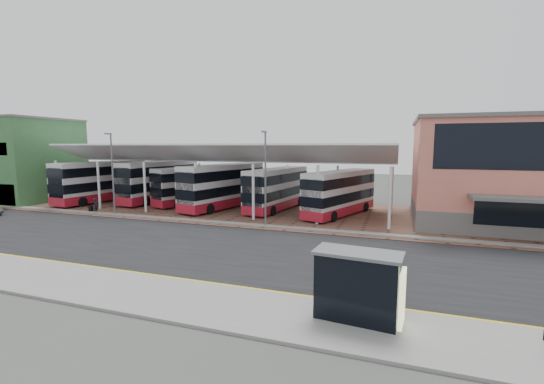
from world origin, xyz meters
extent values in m
plane|color=#3C3F3B|center=(0.00, 0.00, 0.00)|extent=(140.00, 140.00, 0.00)
cube|color=black|center=(0.00, -1.00, 0.01)|extent=(120.00, 14.00, 0.02)
cube|color=brown|center=(2.00, 13.00, 0.03)|extent=(72.00, 16.00, 0.06)
cube|color=slate|center=(0.00, -9.00, 0.07)|extent=(120.00, 4.00, 0.14)
cube|color=slate|center=(0.00, 6.20, 0.07)|extent=(120.00, 0.80, 0.14)
cube|color=#E1C700|center=(0.00, -7.00, 0.03)|extent=(120.00, 0.12, 0.01)
cube|color=#E1C700|center=(0.00, -6.70, 0.03)|extent=(120.00, 0.12, 0.01)
cylinder|color=silver|center=(-24.00, 8.50, 2.60)|extent=(0.26, 0.26, 5.20)
cylinder|color=silver|center=(-24.00, 19.50, 2.30)|extent=(0.26, 0.26, 4.60)
cylinder|color=silver|center=(-18.00, 8.50, 2.60)|extent=(0.26, 0.26, 5.20)
cylinder|color=silver|center=(-18.00, 19.50, 2.30)|extent=(0.26, 0.26, 4.60)
cylinder|color=silver|center=(-12.00, 8.50, 2.60)|extent=(0.26, 0.26, 5.20)
cylinder|color=silver|center=(-12.00, 19.50, 2.30)|extent=(0.26, 0.26, 4.60)
cylinder|color=silver|center=(-6.00, 8.50, 2.60)|extent=(0.26, 0.26, 5.20)
cylinder|color=silver|center=(-6.00, 19.50, 2.30)|extent=(0.26, 0.26, 4.60)
cylinder|color=silver|center=(0.00, 8.50, 2.60)|extent=(0.26, 0.26, 5.20)
cylinder|color=silver|center=(0.00, 19.50, 2.30)|extent=(0.26, 0.26, 4.60)
cylinder|color=silver|center=(6.00, 8.50, 2.60)|extent=(0.26, 0.26, 5.20)
cylinder|color=silver|center=(6.00, 19.50, 2.30)|extent=(0.26, 0.26, 4.60)
cylinder|color=silver|center=(12.00, 8.50, 2.60)|extent=(0.26, 0.26, 5.20)
cylinder|color=silver|center=(12.00, 19.50, 2.30)|extent=(0.26, 0.26, 4.60)
cube|color=silver|center=(-6.00, 10.70, 6.10)|extent=(37.00, 4.95, 1.95)
cube|color=silver|center=(-6.00, 16.30, 5.90)|extent=(37.00, 7.12, 1.43)
cube|color=#5B5855|center=(23.00, 14.00, 0.90)|extent=(18.00, 12.00, 1.80)
cube|color=#D47563|center=(23.00, 14.00, 5.40)|extent=(18.00, 12.00, 7.20)
cube|color=#5B5855|center=(23.00, 14.00, 9.10)|extent=(18.40, 12.40, 0.30)
cube|color=#3C733F|center=(-30.00, 11.00, 5.00)|extent=(6.20, 10.00, 10.00)
cube|color=#5B5855|center=(-30.00, 11.00, 10.10)|extent=(6.40, 10.20, 0.25)
cube|color=beige|center=(-36.50, 11.00, 5.00)|extent=(6.20, 10.00, 10.00)
cylinder|color=slate|center=(-14.00, 6.30, 4.00)|extent=(0.16, 0.16, 8.00)
cube|color=slate|center=(-14.00, 6.00, 8.00)|extent=(0.15, 0.90, 0.15)
cylinder|color=slate|center=(2.00, 6.30, 4.00)|extent=(0.16, 0.16, 8.00)
cube|color=slate|center=(2.00, 6.00, 8.00)|extent=(0.15, 0.90, 0.15)
cube|color=silver|center=(-21.76, 12.81, 2.64)|extent=(4.04, 12.05, 4.62)
cube|color=maroon|center=(-21.76, 12.81, 0.76)|extent=(4.09, 12.10, 0.97)
cube|color=black|center=(-21.76, 12.81, 2.16)|extent=(4.09, 12.10, 1.02)
cube|color=black|center=(-21.76, 12.81, 3.87)|extent=(4.09, 12.10, 1.02)
cube|color=black|center=(-22.45, 6.99, 2.53)|extent=(2.41, 0.39, 3.87)
cylinder|color=black|center=(-23.54, 9.21, 0.60)|extent=(0.42, 1.10, 1.07)
cylinder|color=black|center=(-20.87, 8.90, 0.60)|extent=(0.42, 1.10, 1.07)
cylinder|color=black|center=(-22.66, 16.72, 0.60)|extent=(0.42, 1.10, 1.07)
cylinder|color=black|center=(-19.99, 16.41, 0.60)|extent=(0.42, 1.10, 1.07)
cube|color=silver|center=(-15.29, 15.42, 2.65)|extent=(3.76, 12.08, 4.65)
cube|color=maroon|center=(-15.29, 15.42, 0.76)|extent=(3.81, 12.13, 0.97)
cube|color=black|center=(-15.29, 15.42, 2.17)|extent=(3.81, 12.13, 1.03)
cube|color=black|center=(-15.29, 15.42, 3.90)|extent=(3.81, 12.13, 1.03)
cube|color=black|center=(-15.82, 9.55, 2.55)|extent=(2.43, 0.33, 3.89)
cylinder|color=black|center=(-16.98, 11.75, 0.60)|extent=(0.40, 1.10, 1.08)
cylinder|color=black|center=(-14.29, 11.51, 0.60)|extent=(0.40, 1.10, 1.08)
cylinder|color=black|center=(-16.29, 19.33, 0.60)|extent=(0.40, 1.10, 1.08)
cylinder|color=black|center=(-13.60, 19.08, 0.60)|extent=(0.40, 1.10, 1.08)
cube|color=silver|center=(-9.89, 14.95, 2.34)|extent=(6.20, 10.56, 4.09)
cube|color=maroon|center=(-9.89, 14.95, 0.68)|extent=(6.25, 10.61, 0.86)
cube|color=black|center=(-9.89, 14.95, 1.91)|extent=(6.25, 10.61, 0.90)
cube|color=black|center=(-9.89, 14.95, 3.43)|extent=(6.25, 10.61, 0.90)
cube|color=black|center=(-11.88, 10.16, 2.25)|extent=(2.01, 0.91, 3.42)
cylinder|color=black|center=(-12.27, 12.31, 0.54)|extent=(0.61, 0.98, 0.95)
cylinder|color=black|center=(-10.08, 11.40, 0.54)|extent=(0.61, 0.98, 0.95)
cylinder|color=black|center=(-9.71, 18.49, 0.54)|extent=(0.61, 0.98, 0.95)
cylinder|color=black|center=(-7.51, 17.58, 0.54)|extent=(0.61, 0.98, 0.95)
cube|color=silver|center=(-5.50, 13.43, 2.58)|extent=(5.26, 11.83, 4.51)
cube|color=maroon|center=(-5.50, 13.43, 0.74)|extent=(5.31, 11.88, 0.94)
cube|color=black|center=(-5.50, 13.43, 2.11)|extent=(5.31, 11.88, 1.00)
cube|color=black|center=(-5.50, 13.43, 3.78)|extent=(5.31, 11.88, 1.00)
cube|color=black|center=(-6.85, 7.87, 2.47)|extent=(2.32, 0.66, 3.78)
cylinder|color=black|center=(-7.65, 10.15, 0.58)|extent=(0.53, 1.09, 1.05)
cylinder|color=black|center=(-5.10, 9.53, 0.58)|extent=(0.53, 1.09, 1.05)
cylinder|color=black|center=(-5.91, 17.32, 0.58)|extent=(0.53, 1.09, 1.05)
cylinder|color=black|center=(-3.36, 16.71, 0.58)|extent=(0.53, 1.09, 1.05)
cube|color=silver|center=(0.37, 14.41, 2.39)|extent=(3.95, 10.90, 4.17)
cube|color=maroon|center=(0.37, 14.41, 0.69)|extent=(4.00, 10.95, 0.87)
cube|color=black|center=(0.37, 14.41, 1.95)|extent=(4.00, 10.95, 0.92)
cube|color=black|center=(0.37, 14.41, 3.50)|extent=(4.00, 10.95, 0.92)
cube|color=black|center=(-0.40, 9.19, 2.29)|extent=(2.17, 0.41, 3.49)
cylinder|color=black|center=(-1.32, 11.22, 0.54)|extent=(0.41, 1.00, 0.97)
cylinder|color=black|center=(1.07, 10.86, 0.54)|extent=(0.41, 1.00, 0.97)
cylinder|color=black|center=(-0.33, 17.97, 0.54)|extent=(0.41, 1.00, 0.97)
cylinder|color=black|center=(2.07, 17.61, 0.54)|extent=(0.41, 1.00, 0.97)
cube|color=silver|center=(7.23, 13.46, 2.35)|extent=(5.82, 10.70, 4.11)
cube|color=maroon|center=(7.23, 13.46, 0.68)|extent=(5.87, 10.75, 0.86)
cube|color=black|center=(7.23, 13.46, 1.92)|extent=(5.87, 10.75, 0.91)
cube|color=black|center=(7.23, 13.46, 3.45)|extent=(5.87, 10.75, 0.91)
cube|color=black|center=(5.46, 8.56, 2.26)|extent=(2.06, 0.82, 3.44)
cylinder|color=black|center=(4.96, 10.70, 0.54)|extent=(0.58, 0.99, 0.96)
cylinder|color=black|center=(7.21, 9.89, 0.54)|extent=(0.58, 0.99, 0.96)
cylinder|color=black|center=(7.25, 17.03, 0.54)|extent=(0.58, 0.99, 0.96)
cylinder|color=black|center=(9.49, 16.22, 0.54)|extent=(0.58, 0.99, 0.96)
imported|color=black|center=(-16.07, 6.00, 0.84)|extent=(0.42, 0.60, 1.57)
cube|color=black|center=(-17.31, 6.56, 0.39)|extent=(0.39, 0.28, 0.66)
cube|color=black|center=(11.11, -9.06, 1.43)|extent=(3.10, 0.44, 2.58)
cube|color=slate|center=(11.18, -8.44, 2.78)|extent=(3.45, 1.88, 0.12)
cylinder|color=slate|center=(9.80, -7.67, 1.43)|extent=(0.11, 0.11, 2.58)
cylinder|color=slate|center=(12.68, -7.97, 1.43)|extent=(0.11, 0.11, 2.58)
cube|color=beige|center=(12.82, -8.61, 1.28)|extent=(0.27, 1.15, 2.07)
camera|label=1|loc=(12.46, -22.27, 6.86)|focal=24.00mm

